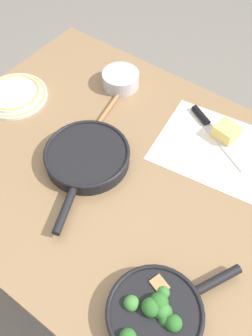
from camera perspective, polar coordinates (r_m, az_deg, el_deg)
The scene contains 10 objects.
ground_plane at distance 1.81m, azimuth -0.00°, elevation -14.52°, with size 14.00×14.00×0.00m, color slate.
dining_table_red at distance 1.21m, azimuth -0.00°, elevation -2.68°, with size 1.29×0.95×0.74m.
skillet_broccoli at distance 0.94m, azimuth 4.64°, elevation -21.16°, with size 0.24×0.34×0.07m.
skillet_eggs at distance 1.16m, azimuth -5.98°, elevation 1.70°, with size 0.27×0.39×0.05m.
wooden_spoon at distance 1.27m, azimuth -4.45°, elevation 6.59°, with size 0.11×0.41×0.02m.
parchment_sheet at distance 1.24m, azimuth 14.11°, elevation 2.74°, with size 0.43×0.35×0.00m.
grater_knife at distance 1.28m, azimuth 12.80°, elevation 5.92°, with size 0.27×0.16×0.02m.
cheese_block at distance 1.26m, azimuth 15.01°, elevation 5.30°, with size 0.08×0.08×0.05m.
dinner_plate_stack at distance 1.42m, azimuth -16.69°, elevation 10.68°, with size 0.23×0.23×0.03m.
prep_bowl_steel at distance 1.40m, azimuth -0.82°, elevation 13.35°, with size 0.13×0.13×0.05m.
Camera 1 is at (-0.40, 0.54, 1.68)m, focal length 40.00 mm.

